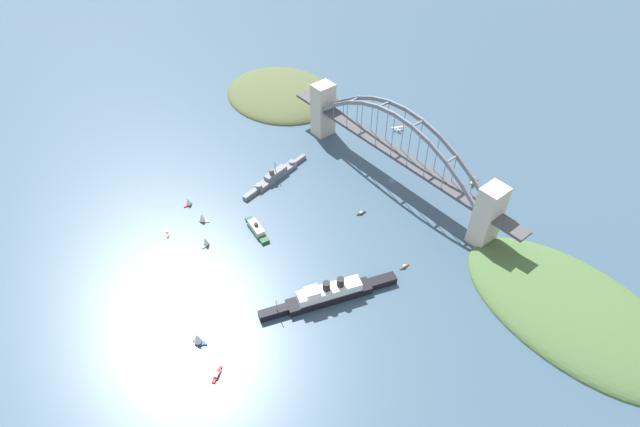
{
  "coord_description": "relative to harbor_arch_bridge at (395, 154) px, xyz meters",
  "views": [
    {
      "loc": [
        -219.93,
        260.69,
        274.89
      ],
      "look_at": [
        0.0,
        79.59,
        8.0
      ],
      "focal_mm": 28.52,
      "sensor_mm": 36.0,
      "label": 1
    }
  ],
  "objects": [
    {
      "name": "ground_plane",
      "position": [
        0.0,
        -0.0,
        -27.63
      ],
      "size": [
        1400.0,
        1400.0,
        0.0
      ],
      "primitive_type": "plane",
      "color": "#385166"
    },
    {
      "name": "harbor_arch_bridge",
      "position": [
        0.0,
        0.0,
        0.0
      ],
      "size": [
        247.56,
        18.47,
        68.37
      ],
      "color": "beige",
      "rests_on": "ground"
    },
    {
      "name": "headland_west_shore",
      "position": [
        -174.49,
        4.76,
        -27.63
      ],
      "size": [
        157.9,
        91.87,
        20.69
      ],
      "color": "#476638",
      "rests_on": "ground"
    },
    {
      "name": "headland_east_shore",
      "position": [
        172.3,
        -12.39,
        -27.63
      ],
      "size": [
        125.73,
        107.78,
        21.29
      ],
      "color": "#515B38",
      "rests_on": "ground"
    },
    {
      "name": "ocean_liner",
      "position": [
        -62.42,
        122.53,
        -22.2
      ],
      "size": [
        38.98,
        93.51,
        17.94
      ],
      "color": "black",
      "rests_on": "ground"
    },
    {
      "name": "naval_cruiser",
      "position": [
        64.66,
        75.71,
        -24.49
      ],
      "size": [
        18.33,
        74.55,
        17.61
      ],
      "color": "slate",
      "rests_on": "ground"
    },
    {
      "name": "harbor_ferry_steamer",
      "position": [
        21.81,
        124.04,
        -25.06
      ],
      "size": [
        31.93,
        10.35,
        8.3
      ],
      "color": "#23512D",
      "rests_on": "ground"
    },
    {
      "name": "seaplane_taxiing_near_bridge",
      "position": [
        49.62,
        -57.47,
        -25.47
      ],
      "size": [
        8.77,
        10.97,
        5.0
      ],
      "color": "#B7B7B2",
      "rests_on": "ground"
    },
    {
      "name": "seaplane_second_in_formation",
      "position": [
        -46.88,
        -49.57,
        -25.48
      ],
      "size": [
        8.04,
        10.44,
        4.95
      ],
      "color": "#B7B7B2",
      "rests_on": "ground"
    },
    {
      "name": "small_boat_0",
      "position": [
        -62.82,
        210.16,
        -26.87
      ],
      "size": [
        7.71,
        10.12,
        2.16
      ],
      "color": "#B2231E",
      "rests_on": "ground"
    },
    {
      "name": "small_boat_1",
      "position": [
        -74.69,
        63.48,
        -26.79
      ],
      "size": [
        1.87,
        8.25,
        2.39
      ],
      "color": "brown",
      "rests_on": "ground"
    },
    {
      "name": "small_boat_2",
      "position": [
        -14.37,
        49.2,
        -26.87
      ],
      "size": [
        2.56,
        8.29,
        2.17
      ],
      "color": "black",
      "rests_on": "ground"
    },
    {
      "name": "small_boat_3",
      "position": [
        -36.03,
        207.43,
        -23.13
      ],
      "size": [
        9.02,
        7.28,
        9.69
      ],
      "color": "#234C8C",
      "rests_on": "ground"
    },
    {
      "name": "small_boat_4",
      "position": [
        58.07,
        150.38,
        -23.66
      ],
      "size": [
        7.77,
        7.05,
        8.46
      ],
      "color": "silver",
      "rests_on": "ground"
    },
    {
      "name": "small_boat_5",
      "position": [
        33.68,
        161.2,
        -23.6
      ],
      "size": [
        5.09,
        7.2,
        8.61
      ],
      "color": "silver",
      "rests_on": "ground"
    },
    {
      "name": "small_boat_6",
      "position": [
        81.65,
        149.39,
        -23.9
      ],
      "size": [
        4.76,
        7.78,
        7.93
      ],
      "color": "#B2231E",
      "rests_on": "ground"
    },
    {
      "name": "small_boat_7",
      "position": [
        63.42,
        178.14,
        -26.72
      ],
      "size": [
        9.37,
        4.34,
        2.5
      ],
      "color": "gold",
      "rests_on": "ground"
    }
  ]
}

